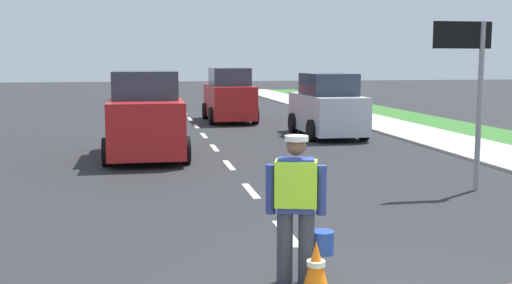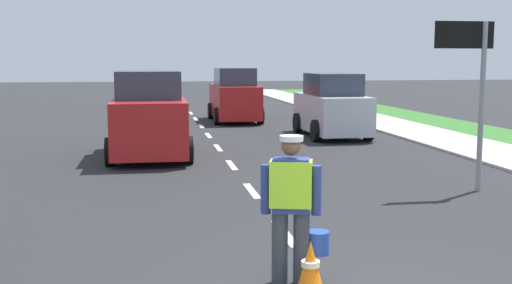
% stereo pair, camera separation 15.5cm
% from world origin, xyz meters
% --- Properties ---
extents(ground_plane, '(96.00, 96.00, 0.00)m').
position_xyz_m(ground_plane, '(0.00, 21.00, 0.00)').
color(ground_plane, '#28282B').
extents(sidewalk_right, '(2.40, 72.00, 0.14)m').
position_xyz_m(sidewalk_right, '(7.20, 10.00, 0.00)').
color(sidewalk_right, '#B2ADA3').
rests_on(sidewalk_right, ground).
extents(lane_center_line, '(0.14, 46.40, 0.01)m').
position_xyz_m(lane_center_line, '(0.00, 25.20, 0.00)').
color(lane_center_line, silver).
rests_on(lane_center_line, ground).
extents(road_worker, '(0.77, 0.40, 1.67)m').
position_xyz_m(road_worker, '(-0.34, 0.71, 0.93)').
color(road_worker, '#383D4C').
rests_on(road_worker, ground).
extents(lane_direction_sign, '(1.16, 0.11, 3.20)m').
position_xyz_m(lane_direction_sign, '(4.04, 5.01, 2.41)').
color(lane_direction_sign, gray).
rests_on(lane_direction_sign, ground).
extents(traffic_cone_near, '(0.36, 0.36, 0.58)m').
position_xyz_m(traffic_cone_near, '(-0.23, 0.37, 0.29)').
color(traffic_cone_near, black).
rests_on(traffic_cone_near, ground).
extents(car_outgoing_far, '(1.93, 4.09, 2.18)m').
position_xyz_m(car_outgoing_far, '(1.51, 19.43, 1.01)').
color(car_outgoing_far, red).
rests_on(car_outgoing_far, ground).
extents(car_parked_far, '(1.90, 3.92, 2.06)m').
position_xyz_m(car_parked_far, '(3.97, 13.83, 0.96)').
color(car_parked_far, silver).
rests_on(car_parked_far, ground).
extents(car_oncoming_lead, '(2.07, 4.01, 2.21)m').
position_xyz_m(car_oncoming_lead, '(-1.92, 10.37, 1.03)').
color(car_oncoming_lead, red).
rests_on(car_oncoming_lead, ground).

